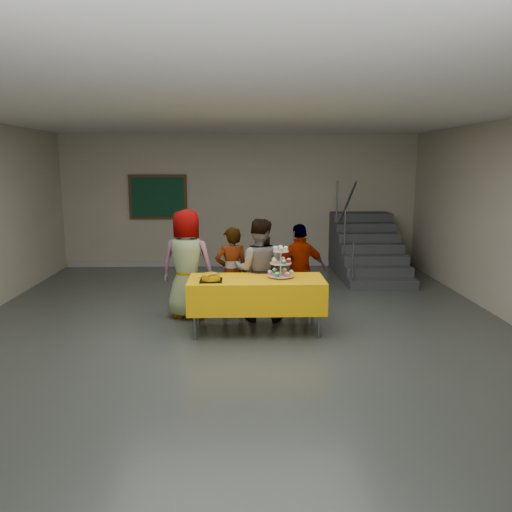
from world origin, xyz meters
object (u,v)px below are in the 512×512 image
at_px(bear_cake, 211,277).
at_px(staircase, 366,251).
at_px(schoolchild_a, 187,264).
at_px(schoolchild_c, 259,270).
at_px(schoolchild_d, 300,271).
at_px(noticeboard, 158,197).
at_px(bake_table, 256,293).
at_px(schoolchild_b, 232,272).
at_px(cupcake_stand, 281,265).

distance_m(bear_cake, staircase, 4.97).
relative_size(schoolchild_a, schoolchild_c, 1.08).
xyz_separation_m(schoolchild_c, schoolchild_d, (0.65, 0.18, -0.05)).
distance_m(bear_cake, noticeboard, 5.00).
distance_m(bake_table, schoolchild_b, 0.82).
bearing_deg(cupcake_stand, bear_cake, -168.36).
bearing_deg(schoolchild_b, schoolchild_a, -12.52).
height_order(bake_table, schoolchild_a, schoolchild_a).
bearing_deg(schoolchild_d, noticeboard, -69.06).
distance_m(cupcake_stand, schoolchild_d, 0.79).
height_order(schoolchild_b, staircase, staircase).
bearing_deg(schoolchild_c, noticeboard, -52.87).
bearing_deg(cupcake_stand, noticeboard, 118.16).
bearing_deg(schoolchild_b, schoolchild_c, 143.55).
height_order(bear_cake, schoolchild_c, schoolchild_c).
distance_m(bake_table, schoolchild_a, 1.29).
xyz_separation_m(bake_table, schoolchild_d, (0.69, 0.73, 0.16)).
xyz_separation_m(schoolchild_b, schoolchild_d, (1.05, 0.00, 0.02)).
bearing_deg(schoolchild_c, cupcake_stand, 130.59).
bearing_deg(noticeboard, schoolchild_c, -62.22).
bearing_deg(cupcake_stand, schoolchild_a, 154.36).
bearing_deg(schoolchild_d, cupcake_stand, 47.17).
xyz_separation_m(cupcake_stand, bear_cake, (-0.96, -0.20, -0.12)).
height_order(cupcake_stand, schoolchild_c, schoolchild_c).
height_order(bake_table, staircase, staircase).
relative_size(bear_cake, schoolchild_b, 0.26).
xyz_separation_m(schoolchild_d, noticeboard, (-2.77, 3.86, 0.88)).
height_order(schoolchild_b, schoolchild_c, schoolchild_c).
xyz_separation_m(bake_table, cupcake_stand, (0.34, 0.07, 0.39)).
height_order(schoolchild_a, schoolchild_c, schoolchild_a).
distance_m(schoolchild_c, schoolchild_d, 0.67).
relative_size(cupcake_stand, staircase, 0.19).
height_order(schoolchild_b, noticeboard, noticeboard).
relative_size(schoolchild_b, schoolchild_d, 0.97).
height_order(schoolchild_d, staircase, staircase).
height_order(schoolchild_b, schoolchild_d, schoolchild_d).
relative_size(cupcake_stand, schoolchild_c, 0.29).
bearing_deg(schoolchild_d, bear_cake, 18.48).
height_order(bake_table, schoolchild_d, schoolchild_d).
relative_size(staircase, noticeboard, 1.85).
relative_size(cupcake_stand, schoolchild_b, 0.32).
distance_m(bear_cake, schoolchild_b, 0.91).
xyz_separation_m(bear_cake, schoolchild_c, (0.67, 0.68, -0.06)).
distance_m(schoolchild_d, noticeboard, 4.83).
bearing_deg(schoolchild_a, cupcake_stand, 165.83).
height_order(schoolchild_c, staircase, staircase).
bearing_deg(cupcake_stand, bake_table, -168.70).
bearing_deg(schoolchild_d, staircase, -135.13).
bearing_deg(bear_cake, noticeboard, 107.19).
relative_size(bake_table, noticeboard, 1.45).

